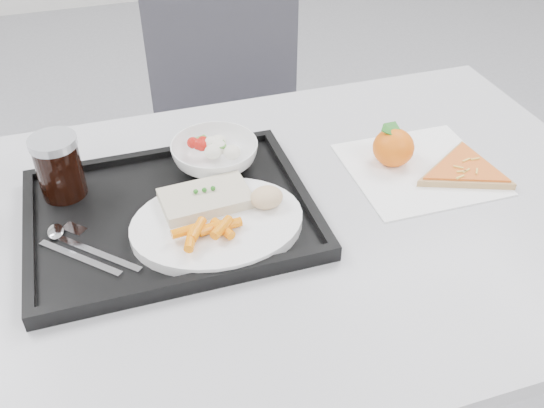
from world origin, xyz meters
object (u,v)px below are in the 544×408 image
chair (234,111)px  tangerine (393,147)px  tray (171,215)px  salad_bowl (215,155)px  cola_glass (59,166)px  pizza_slice (465,170)px  dinner_plate (217,224)px  table (281,247)px

chair → tangerine: (0.14, -0.64, 0.25)m
chair → tangerine: bearing=-77.9°
tray → salad_bowl: salad_bowl is taller
cola_glass → pizza_slice: cola_glass is taller
dinner_plate → tangerine: (0.35, 0.10, 0.01)m
pizza_slice → tangerine: bearing=146.3°
chair → dinner_plate: bearing=-106.2°
table → pizza_slice: bearing=2.0°
cola_glass → dinner_plate: bearing=-36.8°
tangerine → chair: bearing=102.1°
tray → tangerine: (0.41, 0.04, 0.03)m
table → tray: bearing=164.5°
tangerine → table: bearing=-160.8°
dinner_plate → cola_glass: size_ratio=2.50×
dinner_plate → pizza_slice: dinner_plate is taller
cola_glass → pizza_slice: 0.70m
dinner_plate → salad_bowl: (0.04, 0.17, 0.01)m
chair → tray: chair is taller
chair → tangerine: size_ratio=9.43×
chair → tray: size_ratio=2.07×
chair → pizza_slice: 0.78m
cola_glass → tray: bearing=-33.0°
cola_glass → chair: bearing=52.7°
chair → salad_bowl: bearing=-107.3°
dinner_plate → cola_glass: 0.28m
dinner_plate → tangerine: tangerine is taller
salad_bowl → table: bearing=-64.4°
salad_bowl → pizza_slice: size_ratio=0.69×
cola_glass → salad_bowl: bearing=0.5°
tray → table: bearing=-15.5°
pizza_slice → cola_glass: bearing=168.4°
chair → pizza_slice: bearing=-71.0°
chair → table: bearing=-98.2°
tray → pizza_slice: 0.52m
pizza_slice → table: bearing=-178.0°
cola_glass → tangerine: size_ratio=1.10×
table → pizza_slice: 0.36m
tray → salad_bowl: bearing=46.4°
tray → tangerine: 0.42m
table → salad_bowl: bearing=115.6°
tangerine → pizza_slice: 0.13m
dinner_plate → tangerine: size_ratio=2.74×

